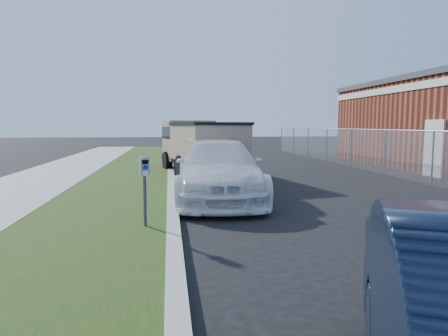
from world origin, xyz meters
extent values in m
plane|color=black|center=(0.00, 0.00, 0.00)|extent=(120.00, 120.00, 0.00)
cube|color=#96968E|center=(-2.60, 2.00, 0.07)|extent=(0.25, 50.00, 0.15)
cube|color=#1E3B10|center=(-4.20, 2.00, 0.07)|extent=(3.00, 50.00, 0.13)
plane|color=slate|center=(6.00, 7.00, 0.90)|extent=(0.00, 30.00, 30.00)
cylinder|color=#9499A1|center=(6.00, 7.00, 1.80)|extent=(0.04, 30.00, 0.04)
cylinder|color=#9499A1|center=(6.00, 4.00, 0.90)|extent=(0.06, 0.06, 1.80)
cylinder|color=#9499A1|center=(6.00, 7.00, 0.90)|extent=(0.06, 0.06, 1.80)
cylinder|color=#9499A1|center=(6.00, 10.00, 0.90)|extent=(0.06, 0.06, 1.80)
cylinder|color=#9499A1|center=(6.00, 13.00, 0.90)|extent=(0.06, 0.06, 1.80)
cylinder|color=#9499A1|center=(6.00, 16.00, 0.90)|extent=(0.06, 0.06, 1.80)
cylinder|color=#9499A1|center=(6.00, 19.00, 0.90)|extent=(0.06, 0.06, 1.80)
cylinder|color=#9499A1|center=(6.00, 22.00, 0.90)|extent=(0.06, 0.06, 1.80)
cube|color=silver|center=(7.48, 8.00, 3.60)|extent=(0.06, 14.00, 0.30)
cube|color=silver|center=(7.45, 6.00, 1.10)|extent=(0.08, 1.10, 2.20)
cylinder|color=#3F4247|center=(-3.11, -0.73, 0.60)|extent=(0.08, 0.08, 0.95)
cube|color=gray|center=(-3.11, -0.73, 1.23)|extent=(0.20, 0.17, 0.28)
ellipsoid|color=gray|center=(-3.11, -0.73, 1.37)|extent=(0.21, 0.18, 0.11)
cube|color=black|center=(-3.09, -0.79, 1.33)|extent=(0.11, 0.05, 0.08)
cube|color=#0D3096|center=(-3.09, -0.78, 1.22)|extent=(0.10, 0.04, 0.07)
cylinder|color=silver|center=(-3.09, -0.78, 1.12)|extent=(0.10, 0.04, 0.10)
cube|color=#3F4247|center=(-3.09, -0.78, 1.25)|extent=(0.04, 0.02, 0.05)
imported|color=white|center=(-1.35, 2.55, 0.79)|extent=(2.56, 5.57, 1.58)
cube|color=black|center=(-1.36, 7.60, 0.62)|extent=(3.06, 5.77, 0.30)
cube|color=#91785D|center=(-1.80, 9.52, 1.33)|extent=(2.31, 1.95, 1.71)
cube|color=black|center=(-1.80, 9.52, 1.67)|extent=(2.34, 1.98, 0.51)
cube|color=#91785D|center=(-1.21, 6.93, 1.33)|extent=(2.81, 3.97, 1.37)
cube|color=black|center=(-1.21, 6.93, 2.04)|extent=(2.91, 4.07, 0.10)
cube|color=black|center=(-1.98, 10.31, 0.56)|extent=(2.03, 0.58, 0.26)
cylinder|color=black|center=(-2.74, 9.22, 0.43)|extent=(0.46, 0.90, 0.86)
cylinder|color=black|center=(-0.82, 9.66, 0.43)|extent=(0.46, 0.90, 0.86)
cylinder|color=black|center=(-2.22, 6.96, 0.43)|extent=(0.46, 0.90, 0.86)
cylinder|color=black|center=(-0.30, 7.40, 0.43)|extent=(0.46, 0.90, 0.86)
cylinder|color=black|center=(-1.88, 5.46, 0.43)|extent=(0.46, 0.90, 0.86)
cylinder|color=black|center=(0.04, 5.90, 0.43)|extent=(0.46, 0.90, 0.86)
camera|label=1|loc=(-2.66, -8.11, 1.99)|focal=32.00mm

